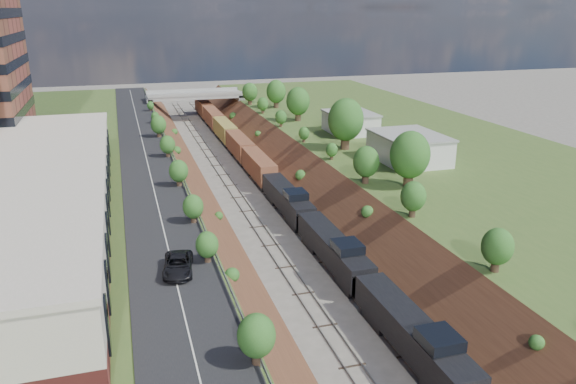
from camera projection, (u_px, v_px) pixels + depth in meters
The scene contains 16 objects.
platform_left at pixel (24, 194), 79.93m from camera, with size 44.00×180.00×5.00m, color #415D26.
platform_right at pixel (434, 159), 98.06m from camera, with size 44.00×180.00×5.00m, color #415D26.
embankment_left at pixel (181, 196), 86.75m from camera, with size 7.07×180.00×7.07m, color brown.
embankment_right at pixel (315, 184), 92.80m from camera, with size 7.07×180.00×7.07m, color brown.
rail_left_track at pixel (234, 191), 89.03m from camera, with size 1.58×180.00×0.18m, color gray.
rail_right_track at pixel (266, 188), 90.46m from camera, with size 1.58×180.00×0.18m, color gray.
road at pixel (148, 167), 83.94m from camera, with size 8.00×180.00×0.10m, color black.
guardrail at pixel (176, 162), 84.72m from camera, with size 0.10×171.00×0.70m.
commercial_building at pixel (38, 199), 59.42m from camera, with size 14.30×62.30×7.00m.
overpass at pixel (195, 101), 144.60m from camera, with size 24.50×8.30×7.40m.
white_building_near at pixel (409, 149), 86.76m from camera, with size 9.00×12.00×4.00m, color silver.
white_building_far at pixel (350, 123), 106.69m from camera, with size 8.00×10.00×3.60m, color silver.
tree_right_large at pixel (410, 155), 73.32m from camera, with size 5.25×5.25×7.61m.
tree_left_crest at pixel (220, 262), 47.97m from camera, with size 2.45×2.45×3.55m.
freight_train at pixel (250, 157), 99.62m from camera, with size 2.82×129.26×4.55m.
suv at pixel (178, 265), 50.21m from camera, with size 2.53×5.50×1.53m, color black.
Camera 1 is at (-18.87, -23.48, 27.78)m, focal length 35.00 mm.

